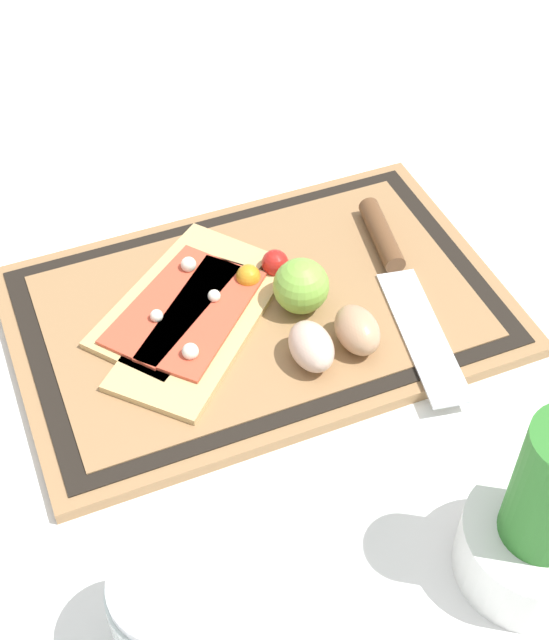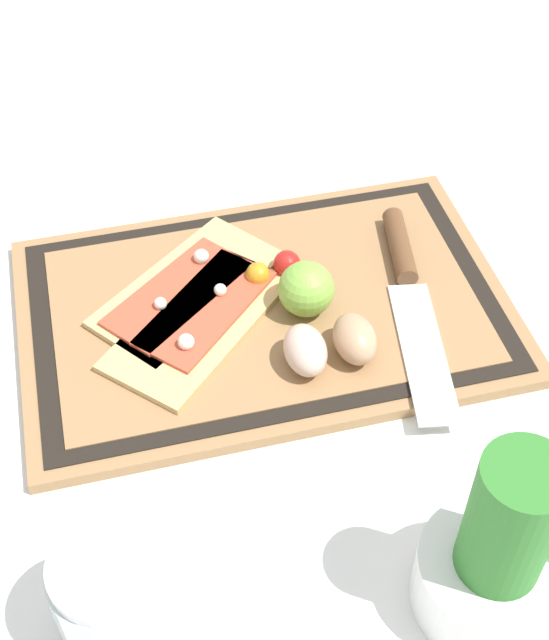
# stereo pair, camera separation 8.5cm
# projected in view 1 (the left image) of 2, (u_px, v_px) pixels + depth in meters

# --- Properties ---
(ground_plane) EXTENTS (6.00, 6.00, 0.00)m
(ground_plane) POSITION_uv_depth(u_px,v_px,m) (260.00, 316.00, 0.90)
(ground_plane) COLOR white
(cutting_board) EXTENTS (0.49, 0.32, 0.02)m
(cutting_board) POSITION_uv_depth(u_px,v_px,m) (260.00, 311.00, 0.90)
(cutting_board) COLOR #997047
(cutting_board) RESTS_ON ground_plane
(pizza_slice_near) EXTENTS (0.22, 0.20, 0.02)m
(pizza_slice_near) POSITION_uv_depth(u_px,v_px,m) (178.00, 299.00, 0.89)
(pizza_slice_near) COLOR tan
(pizza_slice_near) RESTS_ON cutting_board
(pizza_slice_far) EXTENTS (0.21, 0.21, 0.02)m
(pizza_slice_far) POSITION_uv_depth(u_px,v_px,m) (198.00, 328.00, 0.86)
(pizza_slice_far) COLOR tan
(pizza_slice_far) RESTS_ON cutting_board
(knife) EXTENTS (0.08, 0.28, 0.02)m
(knife) POSITION_uv_depth(u_px,v_px,m) (393.00, 263.00, 0.92)
(knife) COLOR silver
(knife) RESTS_ON cutting_board
(egg_brown) EXTENTS (0.04, 0.06, 0.04)m
(egg_brown) POSITION_uv_depth(u_px,v_px,m) (357.00, 330.00, 0.84)
(egg_brown) COLOR tan
(egg_brown) RESTS_ON cutting_board
(egg_pink) EXTENTS (0.04, 0.06, 0.04)m
(egg_pink) POSITION_uv_depth(u_px,v_px,m) (311.00, 346.00, 0.83)
(egg_pink) COLOR beige
(egg_pink) RESTS_ON cutting_board
(lime) EXTENTS (0.06, 0.06, 0.06)m
(lime) POSITION_uv_depth(u_px,v_px,m) (301.00, 286.00, 0.87)
(lime) COLOR #7FB742
(lime) RESTS_ON cutting_board
(cherry_tomato_red) EXTENTS (0.03, 0.03, 0.03)m
(cherry_tomato_red) POSITION_uv_depth(u_px,v_px,m) (275.00, 263.00, 0.91)
(cherry_tomato_red) COLOR red
(cherry_tomato_red) RESTS_ON cutting_board
(cherry_tomato_yellow) EXTENTS (0.03, 0.03, 0.03)m
(cherry_tomato_yellow) POSITION_uv_depth(u_px,v_px,m) (251.00, 276.00, 0.90)
(cherry_tomato_yellow) COLOR orange
(cherry_tomato_yellow) RESTS_ON cutting_board
(herb_pot) EXTENTS (0.11, 0.11, 0.18)m
(herb_pot) POSITION_uv_depth(u_px,v_px,m) (540.00, 528.00, 0.67)
(herb_pot) COLOR white
(herb_pot) RESTS_ON ground_plane
(sauce_jar) EXTENTS (0.09, 0.09, 0.10)m
(sauce_jar) POSITION_uv_depth(u_px,v_px,m) (175.00, 618.00, 0.64)
(sauce_jar) COLOR silver
(sauce_jar) RESTS_ON ground_plane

